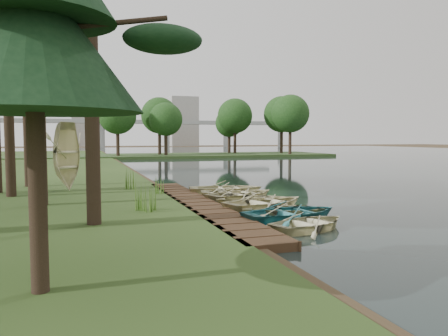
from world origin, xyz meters
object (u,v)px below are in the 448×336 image
object	(u,v)px
boardwalk	(197,205)
stored_rowboat	(68,184)
rowboat_0	(310,221)
rowboat_2	(285,208)
rowboat_1	(292,211)

from	to	relation	value
boardwalk	stored_rowboat	distance (m)	8.18
rowboat_0	boardwalk	bearing A→B (deg)	4.48
rowboat_0	rowboat_2	xyz separation A→B (m)	(0.31, 2.51, 0.03)
boardwalk	stored_rowboat	world-z (taller)	stored_rowboat
rowboat_0	rowboat_2	size ratio (longest dim) A/B	0.91
boardwalk	stored_rowboat	size ratio (longest dim) A/B	4.41
boardwalk	rowboat_0	world-z (taller)	rowboat_0
boardwalk	stored_rowboat	bearing A→B (deg)	132.11
stored_rowboat	rowboat_1	bearing A→B (deg)	-99.68
rowboat_0	rowboat_2	bearing A→B (deg)	-25.17
rowboat_0	stored_rowboat	distance (m)	14.13
rowboat_1	stored_rowboat	distance (m)	12.96
rowboat_0	rowboat_1	bearing A→B (deg)	-22.66
rowboat_0	rowboat_1	distance (m)	1.53
boardwalk	rowboat_0	distance (m)	6.17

